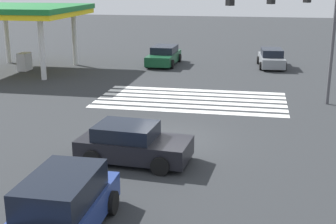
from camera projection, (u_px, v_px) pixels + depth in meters
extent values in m
plane|color=#2B2D30|center=(168.00, 140.00, 19.82)|extent=(138.69, 138.69, 0.00)
cube|color=silver|center=(196.00, 90.00, 28.59)|extent=(10.56, 0.60, 0.01)
cube|color=silver|center=(194.00, 94.00, 27.70)|extent=(10.56, 0.60, 0.01)
cube|color=silver|center=(192.00, 98.00, 26.80)|extent=(10.56, 0.60, 0.01)
cube|color=silver|center=(190.00, 102.00, 25.90)|extent=(10.56, 0.60, 0.01)
cube|color=silver|center=(187.00, 106.00, 25.00)|extent=(10.56, 0.60, 0.01)
cube|color=silver|center=(185.00, 111.00, 24.10)|extent=(10.56, 0.60, 0.01)
cylinder|color=#47474C|center=(333.00, 43.00, 24.58)|extent=(0.18, 0.18, 6.59)
cube|color=black|center=(135.00, 148.00, 17.32)|extent=(4.24, 2.25, 0.71)
cube|color=black|center=(126.00, 131.00, 17.23)|extent=(2.29, 1.91, 0.53)
cylinder|color=black|center=(174.00, 147.00, 17.97)|extent=(0.68, 0.27, 0.67)
cylinder|color=black|center=(160.00, 166.00, 16.13)|extent=(0.68, 0.27, 0.67)
cylinder|color=black|center=(113.00, 141.00, 18.61)|extent=(0.68, 0.27, 0.67)
cylinder|color=black|center=(92.00, 159.00, 16.77)|extent=(0.68, 0.27, 0.67)
cube|color=navy|center=(60.00, 218.00, 12.18)|extent=(1.84, 4.75, 0.73)
cube|color=black|center=(61.00, 189.00, 12.13)|extent=(1.66, 2.71, 0.75)
cylinder|color=black|center=(112.00, 203.00, 13.46)|extent=(0.22, 0.70, 0.70)
cylinder|color=black|center=(51.00, 197.00, 13.79)|extent=(0.22, 0.70, 0.70)
cube|color=gray|center=(271.00, 60.00, 36.10)|extent=(2.04, 4.44, 0.71)
cube|color=black|center=(272.00, 52.00, 35.85)|extent=(1.71, 2.36, 0.55)
cylinder|color=black|center=(258.00, 60.00, 37.53)|extent=(0.27, 0.63, 0.62)
cylinder|color=black|center=(281.00, 60.00, 37.34)|extent=(0.27, 0.63, 0.62)
cylinder|color=black|center=(261.00, 66.00, 34.97)|extent=(0.27, 0.63, 0.62)
cylinder|color=black|center=(285.00, 66.00, 34.78)|extent=(0.27, 0.63, 0.62)
cube|color=#144728|center=(164.00, 58.00, 37.07)|extent=(2.06, 4.80, 0.72)
cube|color=black|center=(165.00, 49.00, 37.18)|extent=(1.81, 2.64, 0.55)
cylinder|color=black|center=(172.00, 64.00, 35.54)|extent=(0.24, 0.68, 0.67)
cylinder|color=black|center=(147.00, 63.00, 35.94)|extent=(0.24, 0.68, 0.67)
cylinder|color=black|center=(179.00, 58.00, 38.31)|extent=(0.24, 0.68, 0.67)
cylinder|color=black|center=(156.00, 57.00, 38.71)|extent=(0.24, 0.68, 0.67)
cube|color=yellow|center=(20.00, 13.00, 33.79)|extent=(8.23, 8.23, 0.35)
cube|color=#196B2D|center=(20.00, 8.00, 33.69)|extent=(8.39, 8.39, 0.36)
cube|color=#B2B2B7|center=(24.00, 62.00, 34.76)|extent=(0.70, 1.10, 1.30)
cylinder|color=silver|center=(75.00, 40.00, 36.59)|extent=(0.36, 0.36, 4.02)
cylinder|color=silver|center=(7.00, 38.00, 37.63)|extent=(0.36, 0.36, 4.02)
cylinder|color=silver|center=(42.00, 50.00, 31.14)|extent=(0.36, 0.36, 4.02)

